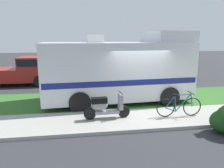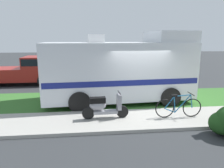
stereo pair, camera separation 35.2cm
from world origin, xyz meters
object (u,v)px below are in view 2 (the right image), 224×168
(scooter, at_px, (104,106))
(bicycle, at_px, (178,107))
(bottle_spare, at_px, (223,114))
(pickup_truck_near, at_px, (29,69))
(motorhome_rv, at_px, (120,69))

(scooter, relative_size, bicycle, 0.98)
(bicycle, bearing_deg, bottle_spare, -6.37)
(bicycle, height_order, pickup_truck_near, pickup_truck_near)
(bottle_spare, bearing_deg, pickup_truck_near, 139.82)
(scooter, distance_m, bottle_spare, 4.45)
(scooter, bearing_deg, motorhome_rv, 68.06)
(motorhome_rv, height_order, bicycle, motorhome_rv)
(pickup_truck_near, bearing_deg, scooter, -57.95)
(motorhome_rv, distance_m, bottle_spare, 4.63)
(scooter, bearing_deg, pickup_truck_near, 122.05)
(motorhome_rv, height_order, pickup_truck_near, motorhome_rv)
(motorhome_rv, relative_size, scooter, 4.05)
(scooter, bearing_deg, bottle_spare, -4.93)
(motorhome_rv, xyz_separation_m, pickup_truck_near, (-5.41, 4.72, -0.60))
(motorhome_rv, xyz_separation_m, scooter, (-0.96, -2.39, -1.00))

